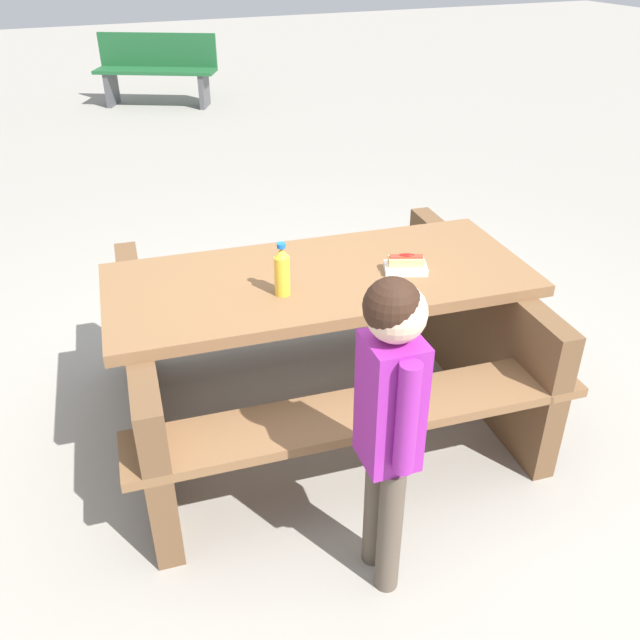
{
  "coord_description": "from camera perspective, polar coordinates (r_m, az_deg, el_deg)",
  "views": [
    {
      "loc": [
        -0.99,
        -2.34,
        2.04
      ],
      "look_at": [
        0.0,
        0.0,
        0.52
      ],
      "focal_mm": 37.6,
      "sensor_mm": 36.0,
      "label": 1
    }
  ],
  "objects": [
    {
      "name": "park_bench_mid",
      "position": [
        9.25,
        -13.72,
        20.11
      ],
      "size": [
        1.52,
        1.04,
        0.85
      ],
      "color": "#1E592D",
      "rests_on": "ground"
    },
    {
      "name": "soda_bottle",
      "position": [
        2.66,
        -3.25,
        4.16
      ],
      "size": [
        0.06,
        0.06,
        0.22
      ],
      "color": "yellow",
      "rests_on": "picnic_table"
    },
    {
      "name": "hotdog_tray",
      "position": [
        2.89,
        7.31,
        4.68
      ],
      "size": [
        0.21,
        0.17,
        0.08
      ],
      "color": "white",
      "rests_on": "picnic_table"
    },
    {
      "name": "ground_plane",
      "position": [
        3.26,
        0.0,
        -7.95
      ],
      "size": [
        30.0,
        30.0,
        0.0
      ],
      "primitive_type": "plane",
      "color": "gray",
      "rests_on": "ground"
    },
    {
      "name": "picnic_table",
      "position": [
        3.0,
        0.0,
        -1.32
      ],
      "size": [
        1.93,
        1.58,
        0.75
      ],
      "color": "brown",
      "rests_on": "ground"
    },
    {
      "name": "child_in_coat",
      "position": [
        2.08,
        5.95,
        -7.1
      ],
      "size": [
        0.19,
        0.3,
        1.2
      ],
      "color": "brown",
      "rests_on": "ground"
    }
  ]
}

